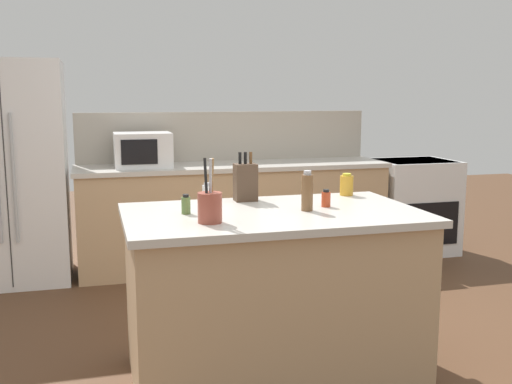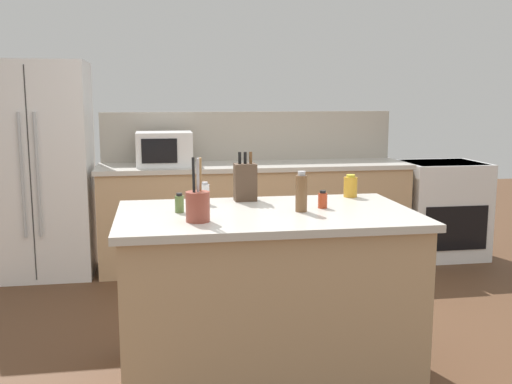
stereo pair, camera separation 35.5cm
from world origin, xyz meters
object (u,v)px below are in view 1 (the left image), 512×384
object	(u,v)px
utensil_crock	(210,206)
honey_jar	(347,185)
refrigerator	(12,173)
spice_jar_oregano	(186,205)
range_oven	(413,205)
pepper_grinder	(307,192)
salt_shaker	(207,195)
microwave	(143,150)
knife_block	(245,182)
spice_jar_paprika	(326,199)

from	to	relation	value
utensil_crock	honey_jar	bearing A→B (deg)	30.08
refrigerator	spice_jar_oregano	world-z (taller)	refrigerator
range_oven	refrigerator	bearing A→B (deg)	179.21
pepper_grinder	salt_shaker	world-z (taller)	pepper_grinder
refrigerator	utensil_crock	world-z (taller)	refrigerator
microwave	honey_jar	distance (m)	2.13
refrigerator	range_oven	world-z (taller)	refrigerator
honey_jar	pepper_grinder	bearing A→B (deg)	-135.47
refrigerator	range_oven	size ratio (longest dim) A/B	2.00
microwave	knife_block	distance (m)	1.90
microwave	pepper_grinder	distance (m)	2.33
microwave	honey_jar	size ratio (longest dim) A/B	3.50
range_oven	salt_shaker	world-z (taller)	salt_shaker
utensil_crock	pepper_grinder	size ratio (longest dim) A/B	1.46
knife_block	salt_shaker	distance (m)	0.26
salt_shaker	utensil_crock	bearing A→B (deg)	-98.96
utensil_crock	microwave	bearing A→B (deg)	93.01
range_oven	microwave	size ratio (longest dim) A/B	1.91
utensil_crock	pepper_grinder	world-z (taller)	utensil_crock
utensil_crock	spice_jar_paprika	world-z (taller)	utensil_crock
honey_jar	spice_jar_oregano	distance (m)	1.10
microwave	salt_shaker	size ratio (longest dim) A/B	3.75
utensil_crock	honey_jar	xyz separation A→B (m)	(0.98, 0.57, -0.02)
microwave	spice_jar_paprika	world-z (taller)	microwave
microwave	knife_block	world-z (taller)	microwave
range_oven	knife_block	xyz separation A→B (m)	(-2.19, -1.85, 0.59)
microwave	salt_shaker	xyz separation A→B (m)	(0.20, -1.92, -0.09)
knife_block	salt_shaker	size ratio (longest dim) A/B	2.25
refrigerator	spice_jar_paprika	bearing A→B (deg)	-49.08
spice_jar_paprika	knife_block	bearing A→B (deg)	141.92
range_oven	salt_shaker	xyz separation A→B (m)	(-2.43, -1.92, 0.53)
refrigerator	spice_jar_oregano	bearing A→B (deg)	-62.97
knife_block	utensil_crock	distance (m)	0.63
utensil_crock	spice_jar_oregano	world-z (taller)	utensil_crock
refrigerator	honey_jar	size ratio (longest dim) A/B	13.33
microwave	pepper_grinder	bearing A→B (deg)	-72.73
spice_jar_oregano	salt_shaker	xyz separation A→B (m)	(0.15, 0.22, 0.01)
range_oven	utensil_crock	size ratio (longest dim) A/B	2.87
microwave	utensil_crock	bearing A→B (deg)	-86.99
knife_block	honey_jar	xyz separation A→B (m)	(0.66, 0.02, -0.05)
refrigerator	range_oven	xyz separation A→B (m)	(3.71, -0.05, -0.45)
refrigerator	salt_shaker	world-z (taller)	refrigerator
range_oven	knife_block	world-z (taller)	knife_block
knife_block	pepper_grinder	distance (m)	0.46
spice_jar_oregano	pepper_grinder	xyz separation A→B (m)	(0.65, -0.08, 0.05)
spice_jar_oregano	knife_block	bearing A→B (deg)	36.63
microwave	refrigerator	bearing A→B (deg)	177.26
microwave	knife_block	xyz separation A→B (m)	(0.45, -1.85, -0.04)
range_oven	pepper_grinder	world-z (taller)	pepper_grinder
refrigerator	knife_block	bearing A→B (deg)	-51.30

